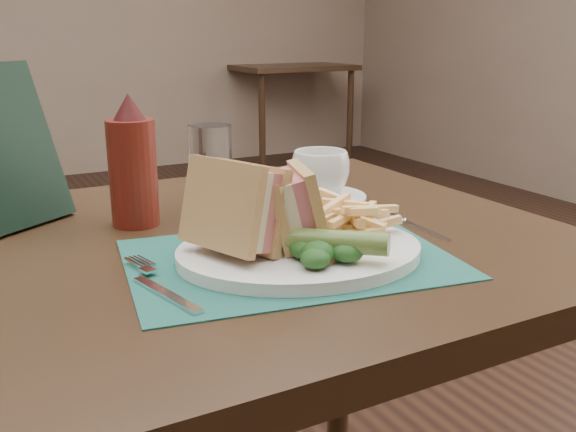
# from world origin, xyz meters

# --- Properties ---
(wall_back) EXTENTS (6.00, 0.00, 6.00)m
(wall_back) POSITION_xyz_m (0.00, 3.50, 0.00)
(wall_back) COLOR gray
(wall_back) RESTS_ON ground
(table_bg_right) EXTENTS (0.90, 0.75, 0.75)m
(table_bg_right) POSITION_xyz_m (2.16, 3.32, 0.38)
(table_bg_right) COLOR black
(table_bg_right) RESTS_ON ground
(placemat) EXTENTS (0.42, 0.33, 0.00)m
(placemat) POSITION_xyz_m (0.03, -0.62, 0.75)
(placemat) COLOR #1A5449
(placemat) RESTS_ON table_main
(plate) EXTENTS (0.34, 0.30, 0.01)m
(plate) POSITION_xyz_m (0.04, -0.62, 0.76)
(plate) COLOR white
(plate) RESTS_ON placemat
(sandwich_half_a) EXTENTS (0.12, 0.13, 0.11)m
(sandwich_half_a) POSITION_xyz_m (-0.06, -0.61, 0.82)
(sandwich_half_a) COLOR tan
(sandwich_half_a) RESTS_ON plate
(sandwich_half_b) EXTENTS (0.10, 0.11, 0.10)m
(sandwich_half_b) POSITION_xyz_m (0.01, -0.61, 0.82)
(sandwich_half_b) COLOR tan
(sandwich_half_b) RESTS_ON plate
(kale_garnish) EXTENTS (0.11, 0.08, 0.03)m
(kale_garnish) POSITION_xyz_m (0.05, -0.68, 0.78)
(kale_garnish) COLOR #173D16
(kale_garnish) RESTS_ON plate
(pickle_spear) EXTENTS (0.10, 0.10, 0.03)m
(pickle_spear) POSITION_xyz_m (0.05, -0.68, 0.79)
(pickle_spear) COLOR #476325
(pickle_spear) RESTS_ON plate
(fries_pile) EXTENTS (0.18, 0.20, 0.05)m
(fries_pile) POSITION_xyz_m (0.11, -0.61, 0.79)
(fries_pile) COLOR #FFCE7F
(fries_pile) RESTS_ON plate
(fork) EXTENTS (0.07, 0.17, 0.01)m
(fork) POSITION_xyz_m (-0.14, -0.63, 0.76)
(fork) COLOR silver
(fork) RESTS_ON placemat
(spoon) EXTENTS (0.04, 0.15, 0.01)m
(spoon) POSITION_xyz_m (0.24, -0.59, 0.76)
(spoon) COLOR silver
(spoon) RESTS_ON table_main
(saucer) EXTENTS (0.19, 0.19, 0.01)m
(saucer) POSITION_xyz_m (0.20, -0.40, 0.76)
(saucer) COLOR white
(saucer) RESTS_ON table_main
(coffee_cup) EXTENTS (0.13, 0.13, 0.07)m
(coffee_cup) POSITION_xyz_m (0.20, -0.40, 0.80)
(coffee_cup) COLOR white
(coffee_cup) RESTS_ON saucer
(drinking_glass) EXTENTS (0.08, 0.08, 0.13)m
(drinking_glass) POSITION_xyz_m (0.03, -0.36, 0.81)
(drinking_glass) COLOR white
(drinking_glass) RESTS_ON table_main
(ketchup_bottle) EXTENTS (0.07, 0.07, 0.19)m
(ketchup_bottle) POSITION_xyz_m (-0.10, -0.38, 0.84)
(ketchup_bottle) COLOR #57170F
(ketchup_bottle) RESTS_ON table_main
(check_presenter) EXTENTS (0.17, 0.15, 0.23)m
(check_presenter) POSITION_xyz_m (-0.24, -0.30, 0.86)
(check_presenter) COLOR black
(check_presenter) RESTS_ON table_main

